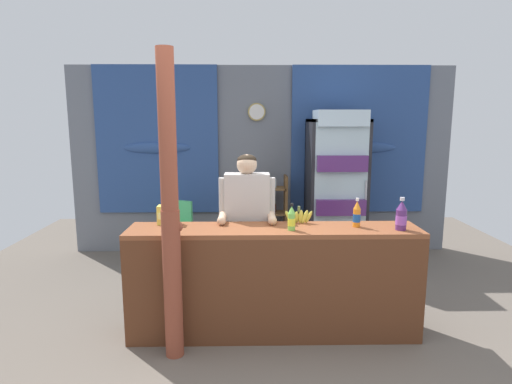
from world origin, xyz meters
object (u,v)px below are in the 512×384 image
at_px(soda_bottle_lime_soda, 292,219).
at_px(banana_bunch, 299,217).
at_px(soda_bottle_orange_soda, 357,215).
at_px(drink_fridge, 336,180).
at_px(snack_box_instant_noodle, 168,215).
at_px(bottle_shelf_rack, 269,216).
at_px(soda_bottle_grape_soda, 401,216).
at_px(shopkeeper, 247,215).
at_px(plastic_lawn_chair, 173,230).
at_px(timber_post, 170,217).
at_px(stall_counter, 274,275).

xyz_separation_m(soda_bottle_lime_soda, banana_bunch, (0.09, 0.25, -0.04)).
bearing_deg(soda_bottle_orange_soda, drink_fridge, 83.63).
distance_m(soda_bottle_lime_soda, snack_box_instant_noodle, 1.11).
relative_size(bottle_shelf_rack, banana_bunch, 4.27).
height_order(soda_bottle_grape_soda, soda_bottle_lime_soda, soda_bottle_grape_soda).
height_order(drink_fridge, shopkeeper, drink_fridge).
bearing_deg(soda_bottle_orange_soda, shopkeeper, 160.12).
bearing_deg(soda_bottle_grape_soda, plastic_lawn_chair, 140.87).
relative_size(timber_post, banana_bunch, 9.01).
relative_size(plastic_lawn_chair, soda_bottle_orange_soda, 3.36).
distance_m(stall_counter, soda_bottle_lime_soda, 0.51).
relative_size(plastic_lawn_chair, snack_box_instant_noodle, 4.91).
bearing_deg(shopkeeper, plastic_lawn_chair, 124.67).
bearing_deg(stall_counter, soda_bottle_orange_soda, 9.65).
relative_size(bottle_shelf_rack, soda_bottle_grape_soda, 4.08).
height_order(soda_bottle_orange_soda, snack_box_instant_noodle, soda_bottle_orange_soda).
bearing_deg(stall_counter, timber_post, -162.74).
height_order(drink_fridge, snack_box_instant_noodle, drink_fridge).
bearing_deg(soda_bottle_grape_soda, shopkeeper, 160.71).
relative_size(soda_bottle_grape_soda, snack_box_instant_noodle, 1.60).
relative_size(drink_fridge, plastic_lawn_chair, 2.34).
relative_size(timber_post, soda_bottle_grape_soda, 8.62).
bearing_deg(soda_bottle_orange_soda, plastic_lawn_chair, 137.88).
bearing_deg(plastic_lawn_chair, soda_bottle_orange_soda, -42.12).
distance_m(timber_post, soda_bottle_grape_soda, 1.92).
bearing_deg(snack_box_instant_noodle, timber_post, -76.85).
bearing_deg(plastic_lawn_chair, soda_bottle_grape_soda, -39.13).
bearing_deg(bottle_shelf_rack, soda_bottle_lime_soda, -88.03).
bearing_deg(shopkeeper, soda_bottle_lime_soda, -50.07).
bearing_deg(soda_bottle_lime_soda, banana_bunch, 70.09).
height_order(stall_counter, plastic_lawn_chair, stall_counter).
distance_m(plastic_lawn_chair, soda_bottle_orange_soda, 2.65).
distance_m(plastic_lawn_chair, banana_bunch, 2.20).
height_order(soda_bottle_grape_soda, snack_box_instant_noodle, soda_bottle_grape_soda).
bearing_deg(stall_counter, banana_bunch, 48.88).
distance_m(bottle_shelf_rack, shopkeeper, 1.81).
bearing_deg(bottle_shelf_rack, soda_bottle_orange_soda, -72.53).
relative_size(stall_counter, soda_bottle_grape_soda, 9.01).
relative_size(snack_box_instant_noodle, banana_bunch, 0.65).
height_order(bottle_shelf_rack, snack_box_instant_noodle, bottle_shelf_rack).
xyz_separation_m(stall_counter, plastic_lawn_chair, (-1.19, 1.86, -0.09)).
distance_m(timber_post, snack_box_instant_noodle, 0.53).
bearing_deg(soda_bottle_grape_soda, snack_box_instant_noodle, 173.16).
xyz_separation_m(bottle_shelf_rack, soda_bottle_grape_soda, (1.01, -2.19, 0.50)).
relative_size(soda_bottle_orange_soda, banana_bunch, 0.95).
bearing_deg(soda_bottle_grape_soda, banana_bunch, 163.12).
relative_size(drink_fridge, soda_bottle_grape_soda, 7.17).
relative_size(plastic_lawn_chair, shopkeeper, 0.54).
distance_m(shopkeeper, soda_bottle_lime_soda, 0.59).
height_order(plastic_lawn_chair, banana_bunch, banana_bunch).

